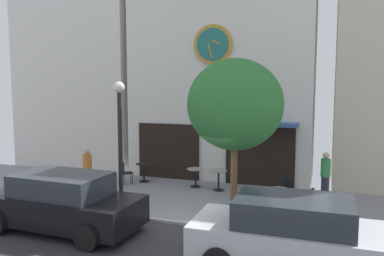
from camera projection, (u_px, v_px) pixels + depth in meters
ground_plane at (176, 237)px, 10.29m from camera, size 24.44×11.91×0.13m
clock_building at (221, 48)px, 16.65m from camera, size 7.63×3.73×10.63m
neighbor_building_left at (90, 15)px, 19.77m from camera, size 5.92×4.60×14.74m
street_lamp at (120, 143)px, 12.81m from camera, size 0.36×0.36×4.02m
street_tree at (235, 105)px, 11.17m from camera, size 2.74×2.46×4.66m
cafe_table_center at (144, 170)px, 16.02m from camera, size 0.63×0.63×0.75m
cafe_table_center_left at (196, 174)px, 15.20m from camera, size 0.66×0.66×0.72m
cafe_table_rightmost at (219, 177)px, 14.70m from camera, size 0.63×0.63×0.76m
cafe_table_leftmost at (279, 197)px, 12.07m from camera, size 0.64×0.64×0.76m
cafe_chair_under_awning at (253, 198)px, 11.89m from camera, size 0.53×0.53×0.90m
cafe_chair_facing_wall at (125, 171)px, 15.62m from camera, size 0.56×0.56×0.90m
cafe_chair_left_end at (286, 190)px, 12.80m from camera, size 0.53×0.53×0.90m
cafe_chair_curbside at (308, 201)px, 11.61m from camera, size 0.51×0.51×0.90m
cafe_chair_near_lamp at (287, 205)px, 11.24m from camera, size 0.46×0.46×0.90m
pedestrian_orange at (87, 170)px, 14.20m from camera, size 0.43×0.43×1.67m
pedestrian_green at (325, 176)px, 13.30m from camera, size 0.39×0.39×1.67m
parked_car_black at (63, 203)px, 10.65m from camera, size 4.37×2.15×1.55m
parked_car_silver at (293, 234)px, 8.38m from camera, size 4.31×2.04×1.55m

